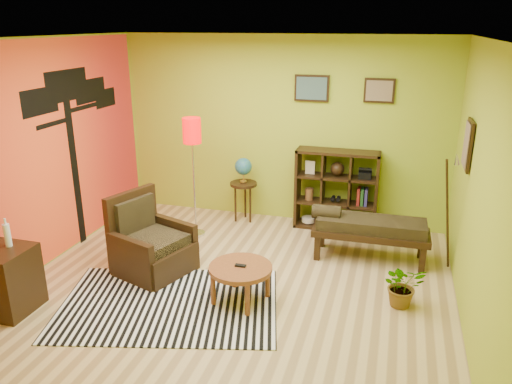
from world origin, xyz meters
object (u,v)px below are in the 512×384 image
(cube_shelf, at_px, (337,190))
(bench, at_px, (368,227))
(potted_plant, at_px, (402,290))
(coffee_table, at_px, (241,271))
(floor_lamp, at_px, (192,141))
(globe_table, at_px, (243,174))
(side_cabinet, at_px, (4,279))
(armchair, at_px, (150,248))

(cube_shelf, xyz_separation_m, bench, (0.52, -0.91, -0.16))
(potted_plant, bearing_deg, coffee_table, -166.88)
(floor_lamp, xyz_separation_m, cube_shelf, (1.93, 0.80, -0.79))
(globe_table, bearing_deg, cube_shelf, 3.54)
(globe_table, bearing_deg, bench, -22.96)
(globe_table, height_order, bench, globe_table)
(potted_plant, bearing_deg, bench, 113.54)
(cube_shelf, relative_size, potted_plant, 2.45)
(coffee_table, height_order, cube_shelf, cube_shelf)
(coffee_table, xyz_separation_m, potted_plant, (1.72, 0.40, -0.18))
(side_cabinet, bearing_deg, potted_plant, 17.03)
(bench, bearing_deg, potted_plant, -66.46)
(armchair, height_order, cube_shelf, cube_shelf)
(side_cabinet, relative_size, floor_lamp, 0.60)
(cube_shelf, bearing_deg, coffee_table, -107.25)
(side_cabinet, distance_m, cube_shelf, 4.50)
(floor_lamp, bearing_deg, potted_plant, -21.96)
(coffee_table, bearing_deg, potted_plant, 13.12)
(side_cabinet, xyz_separation_m, potted_plant, (4.10, 1.26, -0.17))
(side_cabinet, xyz_separation_m, globe_table, (1.69, 3.15, 0.40))
(globe_table, bearing_deg, floor_lamp, -125.42)
(side_cabinet, distance_m, globe_table, 3.60)
(side_cabinet, relative_size, globe_table, 1.02)
(bench, bearing_deg, floor_lamp, 177.55)
(coffee_table, distance_m, potted_plant, 1.78)
(armchair, bearing_deg, side_cabinet, -130.64)
(armchair, xyz_separation_m, bench, (2.56, 1.08, 0.14))
(globe_table, height_order, cube_shelf, cube_shelf)
(floor_lamp, xyz_separation_m, bench, (2.45, -0.10, -0.95))
(globe_table, distance_m, bench, 2.13)
(coffee_table, bearing_deg, cube_shelf, 72.75)
(bench, bearing_deg, armchair, -157.18)
(floor_lamp, relative_size, cube_shelf, 1.43)
(coffee_table, xyz_separation_m, cube_shelf, (0.74, 2.38, 0.23))
(coffee_table, relative_size, side_cabinet, 0.68)
(globe_table, bearing_deg, armchair, -108.09)
(coffee_table, distance_m, side_cabinet, 2.52)
(armchair, height_order, side_cabinet, side_cabinet)
(floor_lamp, bearing_deg, bench, -2.45)
(side_cabinet, height_order, globe_table, side_cabinet)
(floor_lamp, distance_m, cube_shelf, 2.24)
(floor_lamp, bearing_deg, coffee_table, -52.93)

